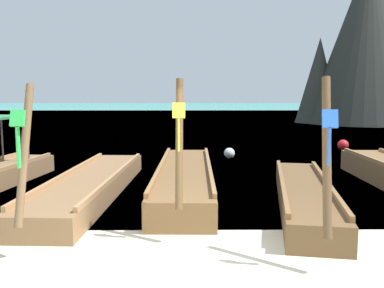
# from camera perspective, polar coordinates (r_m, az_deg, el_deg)

# --- Properties ---
(ground) EXTENTS (120.00, 120.00, 0.00)m
(ground) POSITION_cam_1_polar(r_m,az_deg,el_deg) (6.10, 0.34, -16.11)
(ground) COLOR beige
(sea_water) EXTENTS (120.00, 120.00, 0.00)m
(sea_water) POSITION_cam_1_polar(r_m,az_deg,el_deg) (67.20, -0.49, 4.65)
(sea_water) COLOR #2DB29E
(sea_water) RESTS_ON ground
(longtail_boat_green_ribbon) EXTENTS (1.58, 7.45, 2.54)m
(longtail_boat_green_ribbon) POSITION_cam_1_polar(r_m,az_deg,el_deg) (10.27, -13.43, -5.41)
(longtail_boat_green_ribbon) COLOR olive
(longtail_boat_green_ribbon) RESTS_ON ground
(longtail_boat_yellow_ribbon) EXTENTS (1.41, 7.37, 2.64)m
(longtail_boat_yellow_ribbon) POSITION_cam_1_polar(r_m,az_deg,el_deg) (10.54, -0.96, -4.67)
(longtail_boat_yellow_ribbon) COLOR brown
(longtail_boat_yellow_ribbon) RESTS_ON ground
(longtail_boat_blue_ribbon) EXTENTS (2.04, 6.38, 2.63)m
(longtail_boat_blue_ribbon) POSITION_cam_1_polar(r_m,az_deg,el_deg) (9.25, 14.97, -6.69)
(longtail_boat_blue_ribbon) COLOR brown
(longtail_boat_blue_ribbon) RESTS_ON ground
(karst_rock) EXTENTS (10.25, 9.55, 13.96)m
(karst_rock) POSITION_cam_1_polar(r_m,az_deg,el_deg) (38.27, 22.22, 12.75)
(karst_rock) COLOR #2D302B
(karst_rock) RESTS_ON ground
(mooring_buoy_near) EXTENTS (0.46, 0.46, 0.46)m
(mooring_buoy_near) POSITION_cam_1_polar(r_m,az_deg,el_deg) (19.09, 19.82, -0.13)
(mooring_buoy_near) COLOR red
(mooring_buoy_near) RESTS_ON sea_water
(mooring_buoy_far) EXTENTS (0.40, 0.40, 0.40)m
(mooring_buoy_far) POSITION_cam_1_polar(r_m,az_deg,el_deg) (15.71, 5.10, -1.25)
(mooring_buoy_far) COLOR white
(mooring_buoy_far) RESTS_ON sea_water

